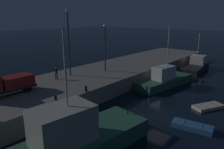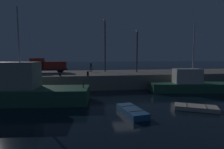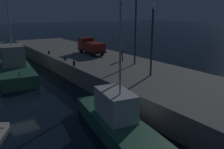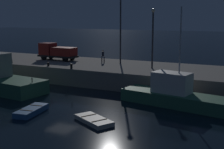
{
  "view_description": "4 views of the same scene",
  "coord_description": "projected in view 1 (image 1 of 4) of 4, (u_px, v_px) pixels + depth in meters",
  "views": [
    {
      "loc": [
        -19.0,
        -9.59,
        10.11
      ],
      "look_at": [
        4.15,
        9.82,
        1.98
      ],
      "focal_mm": 34.32,
      "sensor_mm": 36.0,
      "label": 1
    },
    {
      "loc": [
        -4.4,
        -17.58,
        4.64
      ],
      "look_at": [
        0.31,
        10.0,
        1.91
      ],
      "focal_mm": 28.98,
      "sensor_mm": 36.0,
      "label": 2
    },
    {
      "loc": [
        22.44,
        -4.7,
        8.47
      ],
      "look_at": [
        1.23,
        9.49,
        1.69
      ],
      "focal_mm": 38.43,
      "sensor_mm": 36.0,
      "label": 3
    },
    {
      "loc": [
        17.61,
        -24.61,
        8.19
      ],
      "look_at": [
        0.36,
        10.16,
        1.2
      ],
      "focal_mm": 52.01,
      "sensor_mm": 36.0,
      "label": 4
    }
  ],
  "objects": [
    {
      "name": "ground_plane",
      "position": [
        158.0,
        116.0,
        22.64
      ],
      "size": [
        320.0,
        320.0,
        0.0
      ],
      "primitive_type": "plane",
      "color": "black"
    },
    {
      "name": "pier_quay",
      "position": [
        80.0,
        84.0,
        29.91
      ],
      "size": [
        67.87,
        10.58,
        2.06
      ],
      "color": "gray",
      "rests_on": "ground"
    },
    {
      "name": "fishing_trawler_red",
      "position": [
        73.0,
        139.0,
        15.8
      ],
      "size": [
        12.57,
        5.36,
        9.49
      ],
      "color": "#2D6647",
      "rests_on": "ground"
    },
    {
      "name": "fishing_boat_blue",
      "position": [
        196.0,
        66.0,
        41.82
      ],
      "size": [
        9.95,
        3.93,
        7.15
      ],
      "color": "#232328",
      "rests_on": "ground"
    },
    {
      "name": "fishing_boat_orange",
      "position": [
        165.0,
        79.0,
        32.28
      ],
      "size": [
        10.9,
        4.59,
        9.05
      ],
      "color": "#2D6647",
      "rests_on": "ground"
    },
    {
      "name": "rowboat_white_mid",
      "position": [
        208.0,
        107.0,
        24.54
      ],
      "size": [
        3.82,
        3.02,
        0.39
      ],
      "color": "beige",
      "rests_on": "ground"
    },
    {
      "name": "dinghy_red_small",
      "position": [
        192.0,
        127.0,
        19.92
      ],
      "size": [
        1.89,
        3.78,
        0.52
      ],
      "color": "#2D6099",
      "rests_on": "ground"
    },
    {
      "name": "lamp_post_west",
      "position": [
        69.0,
        38.0,
        29.16
      ],
      "size": [
        0.44,
        0.44,
        9.08
      ],
      "color": "#38383D",
      "rests_on": "pier_quay"
    },
    {
      "name": "lamp_post_east",
      "position": [
        105.0,
        44.0,
        31.96
      ],
      "size": [
        0.44,
        0.44,
        7.03
      ],
      "color": "#38383D",
      "rests_on": "pier_quay"
    },
    {
      "name": "utility_truck",
      "position": [
        6.0,
        84.0,
        22.58
      ],
      "size": [
        5.81,
        2.01,
        2.37
      ],
      "color": "black",
      "rests_on": "pier_quay"
    },
    {
      "name": "dockworker",
      "position": [
        56.0,
        72.0,
        28.3
      ],
      "size": [
        0.44,
        0.38,
        1.7
      ],
      "color": "black",
      "rests_on": "pier_quay"
    },
    {
      "name": "bollard_central",
      "position": [
        56.0,
        98.0,
        21.4
      ],
      "size": [
        0.28,
        0.28,
        0.47
      ],
      "primitive_type": "cylinder",
      "color": "black",
      "rests_on": "pier_quay"
    },
    {
      "name": "bollard_east",
      "position": [
        86.0,
        89.0,
        23.86
      ],
      "size": [
        0.28,
        0.28,
        0.61
      ],
      "primitive_type": "cylinder",
      "color": "black",
      "rests_on": "pier_quay"
    }
  ]
}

